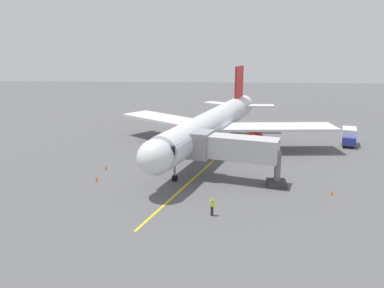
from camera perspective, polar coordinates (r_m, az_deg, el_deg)
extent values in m
plane|color=#565659|center=(56.11, 2.44, -0.69)|extent=(220.00, 220.00, 0.00)
cube|color=yellow|center=(48.96, 2.81, -2.96)|extent=(11.64, 38.41, 0.01)
cylinder|color=silver|center=(53.76, 3.04, 3.12)|extent=(13.34, 33.67, 3.80)
ellipsoid|color=silver|center=(37.34, -5.59, -2.01)|extent=(4.60, 4.86, 3.61)
cone|color=silver|center=(71.35, 7.64, 5.82)|extent=(4.13, 3.85, 3.42)
cube|color=black|center=(38.40, -4.68, -0.68)|extent=(3.55, 2.45, 0.90)
cube|color=silver|center=(55.58, 12.63, 2.54)|extent=(17.47, 6.79, 0.36)
cylinder|color=red|center=(53.74, 9.24, 0.65)|extent=(3.17, 3.91, 2.30)
cylinder|color=black|center=(52.07, 8.84, 0.23)|extent=(2.07, 0.79, 2.10)
cube|color=silver|center=(60.32, -3.61, 3.78)|extent=(16.57, 14.70, 0.36)
cylinder|color=red|center=(57.10, -2.22, 1.65)|extent=(3.17, 3.91, 2.30)
cylinder|color=black|center=(55.54, -2.93, 1.28)|extent=(2.07, 0.79, 2.10)
cube|color=red|center=(67.98, 7.15, 8.65)|extent=(1.71, 4.70, 7.20)
cube|color=silver|center=(67.40, 9.66, 5.76)|extent=(6.46, 2.56, 0.24)
cube|color=silver|center=(68.91, 4.41, 6.11)|extent=(6.63, 5.61, 0.24)
cylinder|color=slate|center=(42.10, -2.67, -3.41)|extent=(0.24, 0.24, 2.77)
cylinder|color=black|center=(42.55, -2.65, -5.19)|extent=(0.63, 0.80, 0.70)
cylinder|color=slate|center=(56.34, 6.47, 1.32)|extent=(0.24, 0.24, 2.77)
cylinder|color=black|center=(56.67, 6.43, -0.04)|extent=(0.75, 1.18, 1.10)
cylinder|color=slate|center=(57.81, 1.47, 1.75)|extent=(0.24, 0.24, 2.77)
cylinder|color=black|center=(58.13, 1.47, 0.42)|extent=(0.75, 1.18, 1.10)
cube|color=#B7B7BC|center=(41.77, 6.88, -0.56)|extent=(9.37, 5.06, 2.50)
cube|color=gray|center=(43.02, 1.07, -0.01)|extent=(3.60, 3.87, 3.00)
cylinder|color=slate|center=(41.52, 12.84, -3.72)|extent=(0.70, 0.70, 3.90)
cube|color=#333338|center=(42.05, 12.72, -5.86)|extent=(2.00, 2.00, 0.60)
cylinder|color=#23232D|center=(34.20, 3.05, -10.10)|extent=(0.26, 0.26, 0.88)
cube|color=#D8EA19|center=(33.90, 3.07, -8.96)|extent=(0.41, 0.29, 0.60)
cube|color=silver|center=(33.90, 3.07, -8.96)|extent=(0.43, 0.31, 0.10)
sphere|color=tan|center=(33.73, 3.08, -8.31)|extent=(0.22, 0.22, 0.22)
cube|color=#2D3899|center=(61.03, 22.74, 0.41)|extent=(2.30, 2.16, 1.20)
cube|color=black|center=(60.31, 22.77, 0.45)|extent=(1.68, 0.63, 0.70)
cube|color=silver|center=(62.83, 22.73, 1.26)|extent=(2.93, 4.02, 2.20)
cylinder|color=black|center=(60.96, 23.30, -0.24)|extent=(0.48, 0.88, 0.84)
cylinder|color=black|center=(60.90, 22.08, -0.13)|extent=(0.48, 0.88, 0.84)
cylinder|color=black|center=(64.07, 23.19, 0.44)|extent=(0.48, 0.88, 0.84)
cylinder|color=black|center=(64.01, 22.04, 0.54)|extent=(0.48, 0.88, 0.84)
cone|color=#F2590F|center=(41.15, 20.44, -6.94)|extent=(0.32, 0.32, 0.55)
cone|color=#F2590F|center=(41.62, 13.33, -6.15)|extent=(0.32, 0.32, 0.55)
cone|color=#F2590F|center=(47.65, -12.95, -3.48)|extent=(0.32, 0.32, 0.55)
cone|color=#F2590F|center=(43.80, -14.31, -5.16)|extent=(0.32, 0.32, 0.55)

